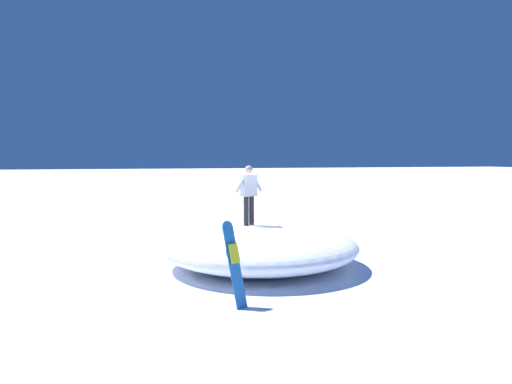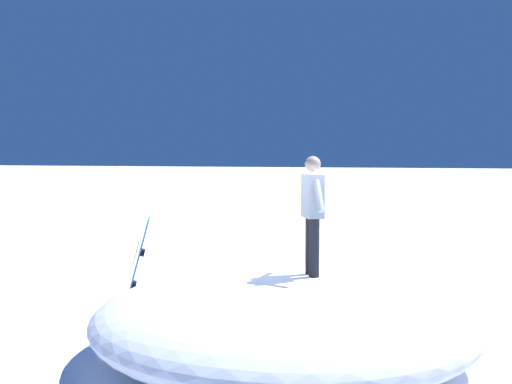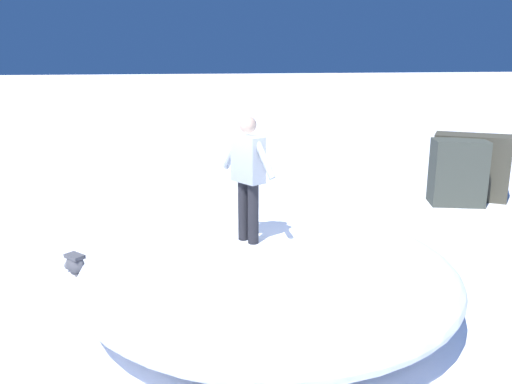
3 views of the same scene
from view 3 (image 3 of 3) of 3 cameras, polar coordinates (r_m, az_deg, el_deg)
ground at (r=7.38m, az=2.65°, el=-13.23°), size 240.00×240.00×0.00m
snow_mound at (r=7.37m, az=1.29°, el=-8.54°), size 6.62×6.67×1.10m
snowboarder_standing at (r=6.62m, az=-0.87°, el=2.27°), size 0.53×0.93×1.63m
backpack_near at (r=9.08m, az=-19.19°, el=-7.43°), size 0.50×0.55×0.34m
backpack_far at (r=10.10m, az=-9.78°, el=-4.47°), size 0.41×0.58×0.38m
rock_outcrop at (r=13.88m, az=21.95°, el=2.40°), size 2.39×1.97×1.60m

